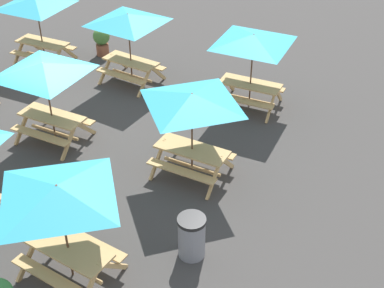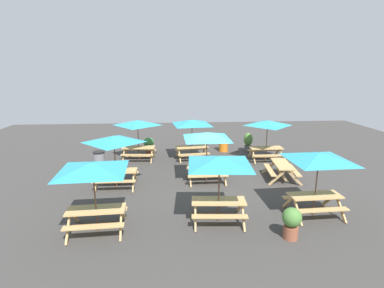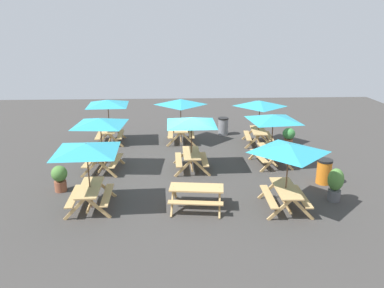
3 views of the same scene
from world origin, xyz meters
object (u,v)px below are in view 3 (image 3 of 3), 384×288
(picnic_table_2, at_px, (100,125))
(picnic_table_6, at_px, (289,153))
(potted_plant_1, at_px, (289,136))
(trash_bin_orange, at_px, (324,171))
(picnic_table_4, at_px, (191,125))
(picnic_table_3, at_px, (87,152))
(potted_plant_2, at_px, (335,183))
(picnic_table_0, at_px, (273,121))
(picnic_table_8, at_px, (260,107))
(trash_bin_gray, at_px, (223,126))
(picnic_table_5, at_px, (108,106))
(picnic_table_1, at_px, (181,105))
(picnic_table_7, at_px, (196,192))
(potted_plant_0, at_px, (60,177))

(picnic_table_2, xyz_separation_m, picnic_table_6, (3.80, 6.75, 0.00))
(potted_plant_1, bearing_deg, trash_bin_orange, 0.26)
(picnic_table_4, bearing_deg, picnic_table_3, -47.34)
(potted_plant_2, bearing_deg, picnic_table_0, -159.23)
(picnic_table_2, relative_size, trash_bin_orange, 2.88)
(picnic_table_2, xyz_separation_m, trash_bin_orange, (1.76, 8.86, -1.49))
(picnic_table_4, height_order, trash_bin_orange, picnic_table_4)
(picnic_table_8, relative_size, trash_bin_gray, 2.38)
(picnic_table_0, xyz_separation_m, potted_plant_1, (-2.56, 1.55, -1.43))
(picnic_table_5, height_order, picnic_table_6, same)
(trash_bin_orange, height_order, potted_plant_1, trash_bin_orange)
(picnic_table_6, relative_size, potted_plant_2, 1.94)
(picnic_table_4, xyz_separation_m, potted_plant_1, (-2.96, 5.08, -1.43))
(picnic_table_1, distance_m, picnic_table_2, 5.21)
(picnic_table_0, height_order, picnic_table_5, same)
(picnic_table_1, height_order, picnic_table_7, picnic_table_1)
(picnic_table_1, height_order, picnic_table_5, same)
(picnic_table_4, bearing_deg, potted_plant_2, 55.93)
(picnic_table_3, bearing_deg, picnic_table_0, 115.76)
(potted_plant_0, bearing_deg, picnic_table_5, 171.62)
(picnic_table_2, distance_m, potted_plant_0, 2.77)
(picnic_table_7, height_order, potted_plant_2, potted_plant_2)
(picnic_table_7, height_order, trash_bin_gray, trash_bin_gray)
(picnic_table_7, relative_size, potted_plant_1, 2.02)
(picnic_table_2, distance_m, trash_bin_orange, 9.16)
(picnic_table_7, distance_m, potted_plant_2, 4.90)
(picnic_table_4, xyz_separation_m, picnic_table_8, (-3.42, 3.63, 0.00))
(picnic_table_6, xyz_separation_m, trash_bin_gray, (-9.01, -0.96, -1.49))
(picnic_table_3, height_order, potted_plant_1, picnic_table_3)
(trash_bin_orange, bearing_deg, picnic_table_7, -70.13)
(picnic_table_1, distance_m, picnic_table_5, 3.73)
(potted_plant_1, bearing_deg, picnic_table_1, -100.94)
(picnic_table_0, bearing_deg, picnic_table_6, -14.50)
(trash_bin_gray, height_order, potted_plant_1, trash_bin_gray)
(trash_bin_gray, bearing_deg, picnic_table_8, 40.88)
(picnic_table_0, distance_m, picnic_table_5, 8.44)
(potted_plant_0, height_order, potted_plant_2, potted_plant_2)
(trash_bin_gray, bearing_deg, picnic_table_4, -21.06)
(picnic_table_7, bearing_deg, picnic_table_4, 96.86)
(potted_plant_0, distance_m, potted_plant_1, 11.21)
(potted_plant_0, bearing_deg, picnic_table_1, 142.41)
(picnic_table_3, bearing_deg, picnic_table_2, -178.96)
(picnic_table_0, distance_m, potted_plant_0, 8.96)
(picnic_table_6, distance_m, potted_plant_0, 8.29)
(picnic_table_3, distance_m, potted_plant_1, 10.81)
(picnic_table_8, bearing_deg, picnic_table_0, 3.15)
(potted_plant_1, bearing_deg, potted_plant_2, -1.64)
(picnic_table_4, relative_size, trash_bin_gray, 2.89)
(picnic_table_1, xyz_separation_m, potted_plant_2, (7.23, 5.28, -1.33))
(picnic_table_2, relative_size, picnic_table_4, 1.00)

